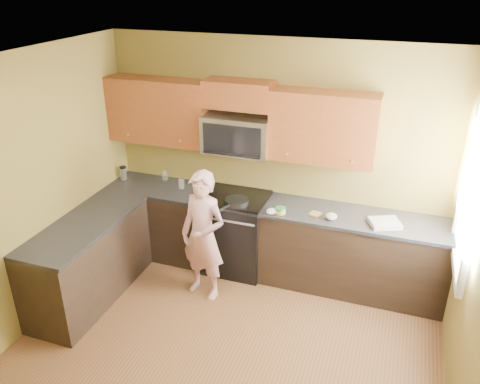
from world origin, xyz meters
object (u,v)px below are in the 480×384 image
at_px(stove, 235,232).
at_px(microwave, 238,152).
at_px(travel_mug, 124,179).
at_px(butter_tub, 280,213).
at_px(woman, 203,236).
at_px(frying_pan, 237,204).

distance_m(stove, microwave, 0.98).
bearing_deg(stove, travel_mug, 177.72).
xyz_separation_m(butter_tub, travel_mug, (-2.10, 0.24, 0.00)).
bearing_deg(woman, travel_mug, 166.66).
xyz_separation_m(stove, frying_pan, (0.09, -0.18, 0.47)).
height_order(frying_pan, travel_mug, travel_mug).
distance_m(frying_pan, butter_tub, 0.51).
relative_size(woman, frying_pan, 3.19).
xyz_separation_m(frying_pan, travel_mug, (-1.59, 0.24, -0.03)).
height_order(woman, butter_tub, woman).
relative_size(frying_pan, travel_mug, 2.66).
bearing_deg(frying_pan, butter_tub, 18.83).
xyz_separation_m(woman, travel_mug, (-1.37, 0.68, 0.18)).
bearing_deg(butter_tub, travel_mug, 173.48).
bearing_deg(travel_mug, butter_tub, -6.52).
bearing_deg(microwave, travel_mug, -177.51).
bearing_deg(travel_mug, woman, -26.33).
relative_size(stove, woman, 0.65).
xyz_separation_m(stove, woman, (-0.13, -0.62, 0.26)).
height_order(woman, frying_pan, woman).
distance_m(microwave, butter_tub, 0.85).
xyz_separation_m(woman, butter_tub, (0.73, 0.44, 0.18)).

